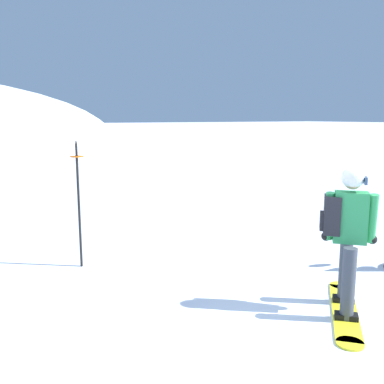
{
  "coord_description": "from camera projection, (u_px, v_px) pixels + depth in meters",
  "views": [
    {
      "loc": [
        -3.38,
        -3.55,
        2.25
      ],
      "look_at": [
        0.22,
        2.68,
        1.0
      ],
      "focal_mm": 40.6,
      "sensor_mm": 36.0,
      "label": 1
    }
  ],
  "objects": [
    {
      "name": "snowboarder_main",
      "position": [
        346.0,
        236.0,
        4.94
      ],
      "size": [
        1.39,
        1.38,
        1.71
      ],
      "color": "yellow",
      "rests_on": "ground"
    },
    {
      "name": "piste_marker_near",
      "position": [
        78.0,
        195.0,
        6.43
      ],
      "size": [
        0.2,
        0.2,
        1.94
      ],
      "color": "black",
      "rests_on": "ground"
    },
    {
      "name": "ground_plane",
      "position": [
        290.0,
        312.0,
        5.08
      ],
      "size": [
        300.0,
        300.0,
        0.0
      ],
      "primitive_type": "plane",
      "color": "white"
    }
  ]
}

